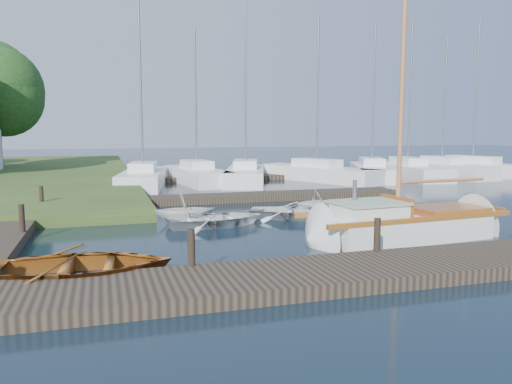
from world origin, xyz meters
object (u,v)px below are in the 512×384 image
object	(u,v)px
mooring_post_2	(377,234)
marina_boat_3	(317,172)
tender_d	(318,199)
dinghy	(77,262)
mooring_post_4	(22,218)
sailboat	(407,227)
marina_boat_0	(143,177)
mooring_post_1	(191,247)
marina_boat_5	(407,169)
marina_boat_2	(246,173)
tender_c	(295,209)
tender_b	(185,207)
marina_boat_4	(372,170)
marina_boat_1	(197,174)
mooring_post_5	(41,196)
marina_boat_7	(472,168)
marina_boat_6	(442,168)
tender_a	(216,216)

from	to	relation	value
mooring_post_2	marina_boat_3	distance (m)	20.21
tender_d	dinghy	bearing A→B (deg)	120.30
mooring_post_4	mooring_post_2	bearing A→B (deg)	-30.47
sailboat	marina_boat_0	bearing A→B (deg)	106.37
mooring_post_1	marina_boat_5	size ratio (longest dim) A/B	0.08
marina_boat_2	tender_c	bearing A→B (deg)	-169.75
tender_b	marina_boat_5	distance (m)	21.17
marina_boat_4	marina_boat_1	bearing A→B (deg)	109.45
tender_d	marina_boat_0	bearing A→B (deg)	19.47
mooring_post_5	marina_boat_1	distance (m)	12.45
mooring_post_2	marina_boat_7	distance (m)	27.18
mooring_post_2	tender_c	distance (m)	6.39
sailboat	marina_boat_0	size ratio (longest dim) A/B	0.90
mooring_post_1	tender_d	world-z (taller)	mooring_post_1
mooring_post_4	tender_d	distance (m)	10.60
marina_boat_6	marina_boat_7	size ratio (longest dim) A/B	0.87
marina_boat_2	marina_boat_7	bearing A→B (deg)	-71.55
tender_c	marina_boat_0	world-z (taller)	marina_boat_0
dinghy	marina_boat_0	xyz separation A→B (m)	(2.83, 18.06, 0.16)
tender_b	tender_d	world-z (taller)	tender_b
dinghy	tender_b	bearing A→B (deg)	-23.28
mooring_post_1	marina_boat_2	bearing A→B (deg)	70.65
marina_boat_4	sailboat	bearing A→B (deg)	175.78
marina_boat_2	marina_boat_0	bearing A→B (deg)	112.50
mooring_post_5	sailboat	bearing A→B (deg)	-35.83
mooring_post_5	tender_d	xyz separation A→B (m)	(10.31, -2.57, -0.19)
sailboat	marina_boat_5	world-z (taller)	marina_boat_5
mooring_post_1	marina_boat_3	xyz separation A→B (m)	(11.43, 18.99, -0.14)
mooring_post_5	tender_c	bearing A→B (deg)	-22.14
mooring_post_4	marina_boat_3	xyz separation A→B (m)	(15.43, 13.99, -0.14)
tender_d	marina_boat_6	distance (m)	19.02
mooring_post_1	mooring_post_4	distance (m)	6.40
dinghy	marina_boat_2	xyz separation A→B (m)	(9.06, 18.53, 0.16)
marina_boat_0	marina_boat_2	size ratio (longest dim) A/B	0.96
tender_a	marina_boat_3	bearing A→B (deg)	-40.40
mooring_post_4	marina_boat_6	size ratio (longest dim) A/B	0.08
tender_c	marina_boat_6	distance (m)	20.76
tender_b	marina_boat_4	size ratio (longest dim) A/B	0.21
marina_boat_5	marina_boat_6	xyz separation A→B (m)	(3.00, 0.30, -0.01)
tender_a	marina_boat_3	size ratio (longest dim) A/B	0.30
tender_a	marina_boat_3	world-z (taller)	marina_boat_3
sailboat	marina_boat_0	distance (m)	17.67
marina_boat_5	marina_boat_7	xyz separation A→B (m)	(5.55, 0.22, -0.00)
mooring_post_5	marina_boat_0	distance (m)	9.77
mooring_post_4	marina_boat_7	distance (m)	31.16
mooring_post_1	tender_c	world-z (taller)	mooring_post_1
tender_d	marina_boat_7	size ratio (longest dim) A/B	0.18
tender_d	marina_boat_6	bearing A→B (deg)	-59.33
marina_boat_3	marina_boat_4	bearing A→B (deg)	-113.48
tender_d	marina_boat_6	world-z (taller)	marina_boat_6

